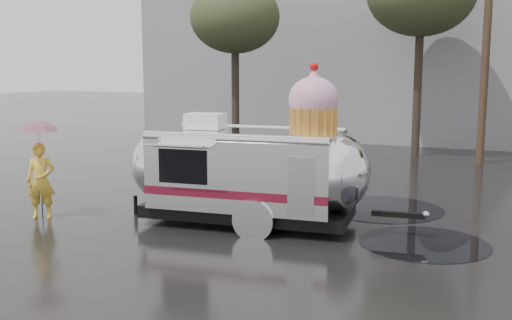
% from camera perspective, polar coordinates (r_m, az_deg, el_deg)
% --- Properties ---
extents(ground, '(120.00, 120.00, 0.00)m').
position_cam_1_polar(ground, '(10.60, 1.08, -10.73)').
color(ground, black).
rests_on(ground, ground).
extents(puddles, '(5.84, 11.71, 0.01)m').
position_cam_1_polar(puddles, '(12.25, 14.67, -8.27)').
color(puddles, black).
rests_on(puddles, ground).
extents(grey_building, '(22.00, 12.00, 13.00)m').
position_cam_1_polar(grey_building, '(34.24, 11.10, 13.67)').
color(grey_building, slate).
rests_on(grey_building, ground).
extents(utility_pole, '(1.60, 0.28, 9.00)m').
position_cam_1_polar(utility_pole, '(23.25, 21.12, 10.93)').
color(utility_pole, '#473323').
rests_on(utility_pole, ground).
extents(tree_left, '(3.64, 3.64, 6.95)m').
position_cam_1_polar(tree_left, '(24.80, -2.01, 13.35)').
color(tree_left, '#382D26').
rests_on(tree_left, ground).
extents(barricade_row, '(4.30, 0.80, 1.00)m').
position_cam_1_polar(barricade_row, '(21.58, -2.05, 0.80)').
color(barricade_row, '#473323').
rests_on(barricade_row, ground).
extents(airstream_trailer, '(6.88, 3.11, 3.72)m').
position_cam_1_polar(airstream_trailer, '(13.47, -0.43, -0.74)').
color(airstream_trailer, silver).
rests_on(airstream_trailer, ground).
extents(person_left, '(0.78, 0.69, 1.80)m').
position_cam_1_polar(person_left, '(14.99, -19.81, -1.85)').
color(person_left, yellow).
rests_on(person_left, ground).
extents(umbrella_pink, '(1.15, 1.15, 2.33)m').
position_cam_1_polar(umbrella_pink, '(14.84, -20.02, 2.10)').
color(umbrella_pink, pink).
rests_on(umbrella_pink, ground).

